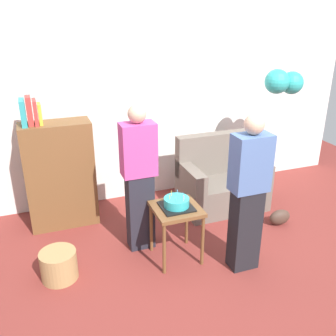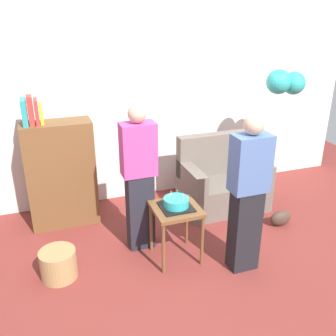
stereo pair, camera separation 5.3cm
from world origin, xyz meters
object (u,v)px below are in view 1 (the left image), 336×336
object	(u,v)px
birthday_cake	(176,203)
handbag	(280,217)
person_blowing_candles	(139,179)
balloon_bunch	(284,82)
bookshelf	(59,173)
couch	(221,182)
person_holding_cake	(248,194)
side_table	(176,215)
wicker_basket	(59,265)

from	to	relation	value
birthday_cake	handbag	distance (m)	1.57
person_blowing_candles	balloon_bunch	xyz separation A→B (m)	(2.02, 0.43, 0.82)
bookshelf	couch	bearing A→B (deg)	-6.87
bookshelf	person_holding_cake	world-z (taller)	person_holding_cake
couch	handbag	size ratio (longest dim) A/B	3.93
side_table	birthday_cake	xyz separation A→B (m)	(0.00, 0.00, 0.14)
bookshelf	balloon_bunch	bearing A→B (deg)	-7.84
side_table	birthday_cake	size ratio (longest dim) A/B	1.91
couch	person_blowing_candles	size ratio (longest dim) A/B	0.67
person_blowing_candles	balloon_bunch	world-z (taller)	balloon_bunch
birthday_cake	bookshelf	bearing A→B (deg)	132.23
bookshelf	person_blowing_candles	bearing A→B (deg)	-46.80
handbag	person_blowing_candles	bearing A→B (deg)	174.54
side_table	balloon_bunch	world-z (taller)	balloon_bunch
birthday_cake	person_blowing_candles	xyz separation A→B (m)	(-0.29, 0.35, 0.17)
birthday_cake	person_holding_cake	world-z (taller)	person_holding_cake
person_holding_cake	couch	bearing A→B (deg)	-97.83
handbag	balloon_bunch	bearing A→B (deg)	65.28
wicker_basket	bookshelf	bearing A→B (deg)	81.25
side_table	person_blowing_candles	world-z (taller)	person_blowing_candles
person_holding_cake	birthday_cake	bearing A→B (deg)	-22.46
side_table	birthday_cake	bearing A→B (deg)	24.57
side_table	person_holding_cake	xyz separation A→B (m)	(0.60, -0.37, 0.32)
bookshelf	balloon_bunch	xyz separation A→B (m)	(2.78, -0.38, 0.97)
bookshelf	wicker_basket	bearing A→B (deg)	-98.75
bookshelf	person_blowing_candles	world-z (taller)	person_blowing_candles
wicker_basket	handbag	bearing A→B (deg)	2.12
person_blowing_candles	bookshelf	bearing A→B (deg)	118.53
couch	side_table	xyz separation A→B (m)	(-1.00, -0.91, 0.18)
side_table	birthday_cake	distance (m)	0.14
birthday_cake	balloon_bunch	world-z (taller)	balloon_bunch
birthday_cake	person_holding_cake	xyz separation A→B (m)	(0.60, -0.37, 0.17)
couch	balloon_bunch	world-z (taller)	balloon_bunch
birthday_cake	balloon_bunch	bearing A→B (deg)	24.14
balloon_bunch	bookshelf	bearing A→B (deg)	172.16
birthday_cake	wicker_basket	world-z (taller)	birthday_cake
birthday_cake	wicker_basket	distance (m)	1.32
side_table	person_holding_cake	world-z (taller)	person_holding_cake
side_table	wicker_basket	size ratio (longest dim) A/B	1.70
person_blowing_candles	side_table	bearing A→B (deg)	-64.83
birthday_cake	wicker_basket	size ratio (longest dim) A/B	0.89
couch	person_holding_cake	distance (m)	1.43
side_table	birthday_cake	world-z (taller)	birthday_cake
bookshelf	birthday_cake	size ratio (longest dim) A/B	5.06
birthday_cake	person_holding_cake	size ratio (longest dim) A/B	0.20
balloon_bunch	handbag	bearing A→B (deg)	-114.72
couch	handbag	distance (m)	0.89
person_blowing_candles	wicker_basket	xyz separation A→B (m)	(-0.93, -0.27, -0.68)
person_holding_cake	balloon_bunch	xyz separation A→B (m)	(1.13, 1.15, 0.82)
person_blowing_candles	handbag	world-z (taller)	person_blowing_candles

